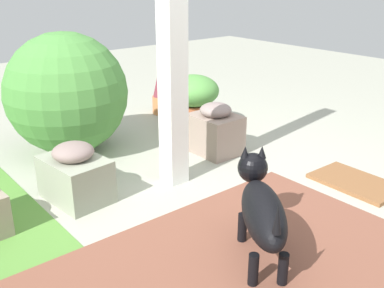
% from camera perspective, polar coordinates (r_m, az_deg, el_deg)
% --- Properties ---
extents(ground_plane, '(12.00, 12.00, 0.00)m').
position_cam_1_polar(ground_plane, '(3.24, 2.41, -6.53)').
color(ground_plane, '#ABAC9A').
extents(porch_pillar, '(0.16, 0.16, 2.25)m').
position_cam_1_polar(porch_pillar, '(3.14, -2.54, 14.14)').
color(porch_pillar, white).
rests_on(porch_pillar, ground).
extents(stone_planter_nearest, '(0.42, 0.34, 0.45)m').
position_cam_1_polar(stone_planter_nearest, '(3.92, 2.96, 1.74)').
color(stone_planter_nearest, gray).
rests_on(stone_planter_nearest, ground).
extents(stone_planter_mid, '(0.51, 0.39, 0.42)m').
position_cam_1_polar(stone_planter_mid, '(3.21, -14.54, -3.76)').
color(stone_planter_mid, gray).
rests_on(stone_planter_mid, ground).
extents(round_shrub, '(1.04, 1.04, 1.04)m').
position_cam_1_polar(round_shrub, '(4.02, -15.57, 6.19)').
color(round_shrub, '#4A883D').
rests_on(round_shrub, ground).
extents(terracotta_pot_spiky, '(0.22, 0.22, 0.63)m').
position_cam_1_polar(terracotta_pot_spiky, '(5.02, -3.85, 7.17)').
color(terracotta_pot_spiky, '#C77848').
rests_on(terracotta_pot_spiky, ground).
extents(terracotta_pot_broad, '(0.51, 0.51, 0.55)m').
position_cam_1_polar(terracotta_pot_broad, '(4.50, 0.15, 6.06)').
color(terracotta_pot_broad, '#B45B35').
rests_on(terracotta_pot_broad, ground).
extents(dog, '(0.71, 0.60, 0.54)m').
position_cam_1_polar(dog, '(2.47, 8.77, -7.90)').
color(dog, black).
rests_on(dog, ground).
extents(doormat, '(0.63, 0.41, 0.03)m').
position_cam_1_polar(doormat, '(3.61, 19.99, -4.59)').
color(doormat, brown).
rests_on(doormat, ground).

